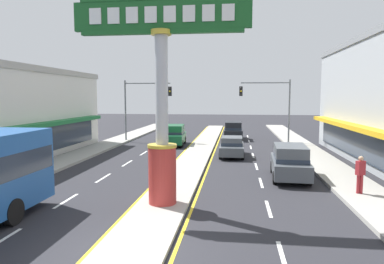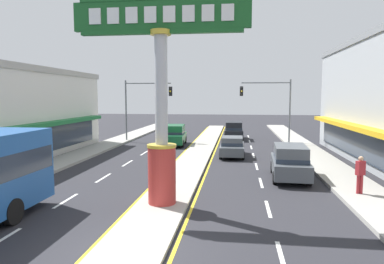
{
  "view_description": "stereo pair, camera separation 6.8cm",
  "coord_description": "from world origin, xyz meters",
  "px_view_note": "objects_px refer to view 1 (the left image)",
  "views": [
    {
      "loc": [
        3.0,
        -9.49,
        4.59
      ],
      "look_at": [
        0.57,
        9.95,
        2.6
      ],
      "focal_mm": 32.85,
      "sensor_mm": 36.0,
      "label": 1
    },
    {
      "loc": [
        3.07,
        -9.48,
        4.59
      ],
      "look_at": [
        0.57,
        9.95,
        2.6
      ],
      "focal_mm": 32.85,
      "sensor_mm": 36.0,
      "label": 2
    }
  ],
  "objects_px": {
    "suv_far_left_oncoming": "(233,130)",
    "sedan_near_right_lane": "(232,146)",
    "traffic_light_left_side": "(142,100)",
    "suv_mid_left_lane": "(174,135)",
    "traffic_light_right_side": "(271,100)",
    "pedestrian_near_kerb": "(360,172)",
    "district_sign": "(162,100)",
    "suv_far_right_lane": "(290,161)"
  },
  "relations": [
    {
      "from": "district_sign",
      "to": "suv_far_left_oncoming",
      "type": "relative_size",
      "value": 1.81
    },
    {
      "from": "district_sign",
      "to": "suv_far_left_oncoming",
      "type": "xyz_separation_m",
      "value": [
        2.74,
        23.54,
        -3.44
      ]
    },
    {
      "from": "suv_far_right_lane",
      "to": "suv_far_left_oncoming",
      "type": "relative_size",
      "value": 1.01
    },
    {
      "from": "traffic_light_left_side",
      "to": "sedan_near_right_lane",
      "type": "relative_size",
      "value": 1.44
    },
    {
      "from": "suv_far_right_lane",
      "to": "pedestrian_near_kerb",
      "type": "bearing_deg",
      "value": -51.64
    },
    {
      "from": "suv_mid_left_lane",
      "to": "pedestrian_near_kerb",
      "type": "relative_size",
      "value": 2.73
    },
    {
      "from": "suv_mid_left_lane",
      "to": "pedestrian_near_kerb",
      "type": "xyz_separation_m",
      "value": [
        11.39,
        -15.91,
        0.17
      ]
    },
    {
      "from": "suv_far_left_oncoming",
      "to": "sedan_near_right_lane",
      "type": "bearing_deg",
      "value": -90.01
    },
    {
      "from": "traffic_light_right_side",
      "to": "pedestrian_near_kerb",
      "type": "xyz_separation_m",
      "value": [
        2.33,
        -18.05,
        -3.09
      ]
    },
    {
      "from": "district_sign",
      "to": "traffic_light_right_side",
      "type": "bearing_deg",
      "value": 72.83
    },
    {
      "from": "suv_far_right_lane",
      "to": "suv_far_left_oncoming",
      "type": "xyz_separation_m",
      "value": [
        -3.29,
        17.83,
        0.0
      ]
    },
    {
      "from": "traffic_light_left_side",
      "to": "sedan_near_right_lane",
      "type": "height_order",
      "value": "traffic_light_left_side"
    },
    {
      "from": "district_sign",
      "to": "traffic_light_left_side",
      "type": "relative_size",
      "value": 1.35
    },
    {
      "from": "suv_far_left_oncoming",
      "to": "pedestrian_near_kerb",
      "type": "xyz_separation_m",
      "value": [
        5.91,
        -21.14,
        0.17
      ]
    },
    {
      "from": "district_sign",
      "to": "traffic_light_left_side",
      "type": "xyz_separation_m",
      "value": [
        -6.32,
        20.28,
        -0.18
      ]
    },
    {
      "from": "suv_mid_left_lane",
      "to": "traffic_light_right_side",
      "type": "bearing_deg",
      "value": 13.29
    },
    {
      "from": "district_sign",
      "to": "traffic_light_right_side",
      "type": "distance_m",
      "value": 21.41
    },
    {
      "from": "sedan_near_right_lane",
      "to": "suv_far_right_lane",
      "type": "xyz_separation_m",
      "value": [
        3.3,
        -6.96,
        0.2
      ]
    },
    {
      "from": "traffic_light_right_side",
      "to": "suv_far_right_lane",
      "type": "relative_size",
      "value": 1.32
    },
    {
      "from": "district_sign",
      "to": "pedestrian_near_kerb",
      "type": "xyz_separation_m",
      "value": [
        8.65,
        2.41,
        -3.27
      ]
    },
    {
      "from": "district_sign",
      "to": "traffic_light_right_side",
      "type": "height_order",
      "value": "district_sign"
    },
    {
      "from": "traffic_light_right_side",
      "to": "suv_far_left_oncoming",
      "type": "xyz_separation_m",
      "value": [
        -3.58,
        3.09,
        -3.26
      ]
    },
    {
      "from": "traffic_light_left_side",
      "to": "suv_far_right_lane",
      "type": "distance_m",
      "value": 19.38
    },
    {
      "from": "sedan_near_right_lane",
      "to": "traffic_light_left_side",
      "type": "bearing_deg",
      "value": 139.98
    },
    {
      "from": "suv_mid_left_lane",
      "to": "pedestrian_near_kerb",
      "type": "bearing_deg",
      "value": -54.4
    },
    {
      "from": "suv_far_right_lane",
      "to": "district_sign",
      "type": "bearing_deg",
      "value": -136.54
    },
    {
      "from": "sedan_near_right_lane",
      "to": "suv_mid_left_lane",
      "type": "relative_size",
      "value": 0.92
    },
    {
      "from": "traffic_light_right_side",
      "to": "suv_mid_left_lane",
      "type": "xyz_separation_m",
      "value": [
        -9.06,
        -2.14,
        -3.26
      ]
    },
    {
      "from": "suv_far_right_lane",
      "to": "suv_far_left_oncoming",
      "type": "distance_m",
      "value": 18.13
    },
    {
      "from": "sedan_near_right_lane",
      "to": "suv_mid_left_lane",
      "type": "bearing_deg",
      "value": 134.15
    },
    {
      "from": "suv_far_left_oncoming",
      "to": "traffic_light_left_side",
      "type": "bearing_deg",
      "value": -160.2
    },
    {
      "from": "district_sign",
      "to": "sedan_near_right_lane",
      "type": "distance_m",
      "value": 13.47
    },
    {
      "from": "sedan_near_right_lane",
      "to": "suv_far_left_oncoming",
      "type": "distance_m",
      "value": 10.87
    },
    {
      "from": "suv_far_left_oncoming",
      "to": "pedestrian_near_kerb",
      "type": "distance_m",
      "value": 21.95
    },
    {
      "from": "district_sign",
      "to": "suv_mid_left_lane",
      "type": "bearing_deg",
      "value": 98.51
    },
    {
      "from": "traffic_light_left_side",
      "to": "sedan_near_right_lane",
      "type": "distance_m",
      "value": 12.32
    },
    {
      "from": "suv_far_right_lane",
      "to": "suv_mid_left_lane",
      "type": "height_order",
      "value": "same"
    },
    {
      "from": "sedan_near_right_lane",
      "to": "suv_far_right_lane",
      "type": "distance_m",
      "value": 7.71
    },
    {
      "from": "district_sign",
      "to": "suv_mid_left_lane",
      "type": "height_order",
      "value": "district_sign"
    },
    {
      "from": "district_sign",
      "to": "suv_far_right_lane",
      "type": "distance_m",
      "value": 8.99
    },
    {
      "from": "suv_mid_left_lane",
      "to": "suv_far_left_oncoming",
      "type": "relative_size",
      "value": 1.02
    },
    {
      "from": "suv_mid_left_lane",
      "to": "suv_far_right_lane",
      "type": "bearing_deg",
      "value": -55.16
    }
  ]
}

